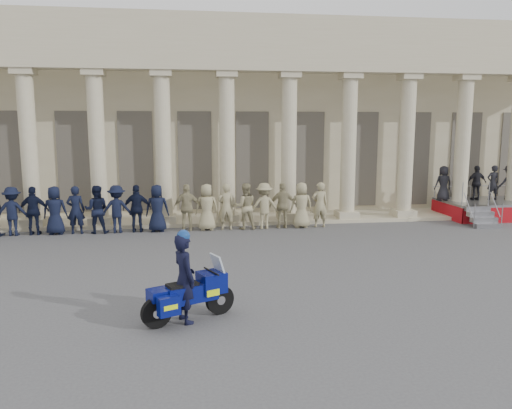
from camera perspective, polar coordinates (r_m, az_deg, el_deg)
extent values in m
plane|color=#48484B|center=(13.34, -6.17, -9.03)|extent=(90.00, 90.00, 0.00)
cube|color=#BAAD8B|center=(27.70, -7.20, 9.71)|extent=(40.00, 10.00, 9.00)
cube|color=#BAAD8B|center=(21.87, -6.81, -1.72)|extent=(40.00, 2.60, 0.15)
cube|color=#BAAD8B|center=(20.87, -7.13, 16.28)|extent=(35.80, 1.00, 1.00)
cube|color=#BAAD8B|center=(21.03, -7.19, 19.26)|extent=(35.80, 1.00, 1.20)
cube|color=#BAAD8B|center=(21.94, -24.02, -1.82)|extent=(0.90, 0.90, 0.30)
cylinder|color=#BAAD8B|center=(21.62, -24.52, 5.89)|extent=(0.64, 0.64, 5.60)
cube|color=#BAAD8B|center=(21.70, -25.03, 13.60)|extent=(0.85, 0.85, 0.24)
cube|color=#BAAD8B|center=(21.35, -17.31, -1.72)|extent=(0.90, 0.90, 0.30)
cylinder|color=#BAAD8B|center=(21.02, -17.69, 6.21)|extent=(0.64, 0.64, 5.60)
cube|color=#BAAD8B|center=(21.11, -18.08, 14.14)|extent=(0.85, 0.85, 0.24)
cube|color=#BAAD8B|center=(21.06, -10.32, -1.60)|extent=(0.90, 0.90, 0.30)
cylinder|color=#BAAD8B|center=(20.73, -10.55, 6.44)|extent=(0.64, 0.64, 5.60)
cube|color=#BAAD8B|center=(20.82, -10.79, 14.50)|extent=(0.85, 0.85, 0.24)
cube|color=#BAAD8B|center=(21.10, -3.25, -1.45)|extent=(0.90, 0.90, 0.30)
cylinder|color=#BAAD8B|center=(20.77, -3.33, 6.58)|extent=(0.64, 0.64, 5.60)
cube|color=#BAAD8B|center=(20.85, -3.40, 14.63)|extent=(0.85, 0.85, 0.24)
cube|color=#BAAD8B|center=(21.45, 3.69, -1.28)|extent=(0.90, 0.90, 0.30)
cylinder|color=#BAAD8B|center=(21.13, 3.77, 6.62)|extent=(0.64, 0.64, 5.60)
cube|color=#BAAD8B|center=(21.21, 3.85, 14.53)|extent=(0.85, 0.85, 0.24)
cube|color=#BAAD8B|center=(22.11, 10.31, -1.10)|extent=(0.90, 0.90, 0.30)
cylinder|color=#BAAD8B|center=(21.79, 10.53, 6.56)|extent=(0.64, 0.64, 5.60)
cube|color=#BAAD8B|center=(21.87, 10.76, 14.22)|extent=(0.85, 0.85, 0.24)
cube|color=#BAAD8B|center=(23.04, 16.48, -0.92)|extent=(0.90, 0.90, 0.30)
cylinder|color=#BAAD8B|center=(22.73, 16.81, 6.42)|extent=(0.64, 0.64, 5.60)
cube|color=#BAAD8B|center=(22.81, 17.15, 13.77)|extent=(0.85, 0.85, 0.24)
cube|color=#BAAD8B|center=(24.21, 22.10, -0.75)|extent=(0.90, 0.90, 0.30)
cylinder|color=#BAAD8B|center=(23.92, 22.52, 6.23)|extent=(0.64, 0.64, 5.60)
cube|color=#BAAD8B|center=(24.00, 22.95, 13.21)|extent=(0.85, 0.85, 0.24)
cube|color=#BAAD8B|center=(25.60, 27.17, -0.59)|extent=(0.90, 0.90, 0.30)
cube|color=black|center=(23.98, -26.01, 4.34)|extent=(1.30, 0.12, 4.20)
cube|color=black|center=(23.29, -19.92, 4.60)|extent=(1.30, 0.12, 4.20)
cube|color=black|center=(22.88, -13.52, 4.82)|extent=(1.30, 0.12, 4.20)
cube|color=black|center=(22.77, -6.98, 4.98)|extent=(1.30, 0.12, 4.20)
cube|color=black|center=(22.95, -0.45, 5.07)|extent=(1.30, 0.12, 4.20)
cube|color=black|center=(23.42, 5.90, 5.11)|extent=(1.30, 0.12, 4.20)
cube|color=black|center=(24.16, 11.93, 5.08)|extent=(1.30, 0.12, 4.20)
cube|color=black|center=(25.15, 17.55, 5.00)|extent=(1.30, 0.12, 4.20)
cube|color=black|center=(26.36, 22.69, 4.89)|extent=(1.30, 0.12, 4.20)
imported|color=black|center=(20.91, -26.07, -0.70)|extent=(1.20, 0.69, 1.86)
imported|color=black|center=(20.68, -24.05, -0.67)|extent=(1.09, 0.45, 1.86)
imported|color=black|center=(20.47, -21.99, -0.63)|extent=(0.91, 0.59, 1.86)
imported|color=black|center=(20.29, -19.90, -0.59)|extent=(0.68, 0.44, 1.86)
imported|color=black|center=(20.14, -17.77, -0.55)|extent=(0.90, 0.70, 1.86)
imported|color=black|center=(20.02, -15.61, -0.51)|extent=(1.20, 0.69, 1.86)
imported|color=black|center=(19.93, -13.43, -0.46)|extent=(1.09, 0.45, 1.86)
imported|color=black|center=(19.87, -11.23, -0.42)|extent=(0.91, 0.59, 1.86)
imported|color=#9B916B|center=(19.83, -7.86, -0.35)|extent=(1.09, 0.45, 1.86)
imported|color=#9B916B|center=(19.84, -5.65, -0.30)|extent=(0.91, 0.59, 1.86)
imported|color=#9B916B|center=(19.88, -3.44, -0.25)|extent=(0.68, 0.44, 1.86)
imported|color=#9B916B|center=(19.95, -1.24, -0.21)|extent=(0.90, 0.70, 1.86)
imported|color=#9B916B|center=(20.05, 0.94, -0.16)|extent=(1.20, 0.69, 1.86)
imported|color=#9B916B|center=(20.17, 3.09, -0.11)|extent=(1.09, 0.45, 1.86)
imported|color=#9B916B|center=(20.33, 5.21, -0.07)|extent=(0.91, 0.59, 1.86)
imported|color=#9B916B|center=(20.51, 7.30, -0.02)|extent=(0.68, 0.44, 1.86)
cube|color=gray|center=(24.85, 24.81, 0.31)|extent=(3.83, 2.73, 0.10)
cube|color=maroon|center=(23.80, 26.47, -1.10)|extent=(3.83, 0.04, 0.67)
cube|color=maroon|center=(23.95, 20.92, -0.69)|extent=(0.04, 2.73, 0.67)
cube|color=gray|center=(22.37, 24.95, -2.21)|extent=(1.10, 0.28, 0.19)
cube|color=gray|center=(22.56, 24.60, -1.60)|extent=(1.10, 0.28, 0.19)
cube|color=gray|center=(22.76, 24.26, -0.99)|extent=(1.10, 0.28, 0.19)
cube|color=gray|center=(22.97, 23.93, -0.40)|extent=(1.10, 0.28, 0.19)
cylinder|color=gray|center=(25.89, 23.34, 1.95)|extent=(3.83, 0.04, 0.04)
imported|color=black|center=(23.91, 20.63, 2.27)|extent=(0.77, 0.50, 1.57)
imported|color=black|center=(24.30, 22.29, 2.28)|extent=(0.76, 0.59, 1.57)
imported|color=black|center=(24.71, 23.90, 2.28)|extent=(0.92, 0.38, 1.57)
imported|color=black|center=(25.13, 25.46, 2.28)|extent=(0.57, 0.38, 1.57)
imported|color=black|center=(25.58, 26.96, 2.27)|extent=(1.02, 0.58, 1.57)
cylinder|color=black|center=(11.22, -4.16, -10.79)|extent=(0.65, 0.39, 0.65)
cylinder|color=black|center=(10.66, -11.31, -12.04)|extent=(0.65, 0.39, 0.65)
cube|color=navy|center=(10.84, -7.43, -9.97)|extent=(1.20, 0.84, 0.37)
cube|color=navy|center=(10.99, -5.10, -8.80)|extent=(0.70, 0.69, 0.44)
cube|color=silver|center=(11.06, -5.08, -9.91)|extent=(0.32, 0.36, 0.12)
cube|color=#B2BFCC|center=(10.97, -4.34, -7.01)|extent=(0.37, 0.49, 0.52)
cube|color=black|center=(10.71, -8.41, -9.14)|extent=(0.72, 0.57, 0.10)
cube|color=navy|center=(10.55, -11.12, -10.16)|extent=(0.45, 0.45, 0.22)
cube|color=navy|center=(10.36, -9.94, -11.35)|extent=(0.49, 0.38, 0.39)
cube|color=#DDFB0D|center=(10.36, -9.94, -11.35)|extent=(0.36, 0.34, 0.10)
cube|color=navy|center=(10.91, -11.21, -10.33)|extent=(0.49, 0.38, 0.39)
cube|color=#DDFB0D|center=(10.91, -11.21, -10.33)|extent=(0.36, 0.34, 0.10)
cylinder|color=silver|center=(10.97, -10.29, -11.54)|extent=(0.58, 0.33, 0.10)
cylinder|color=black|center=(10.92, -5.12, -7.62)|extent=(0.32, 0.64, 0.04)
imported|color=black|center=(10.68, -8.19, -8.34)|extent=(0.70, 0.82, 1.90)
sphere|color=navy|center=(10.45, -8.30, -3.62)|extent=(0.28, 0.28, 0.28)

